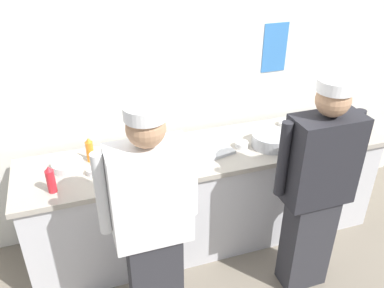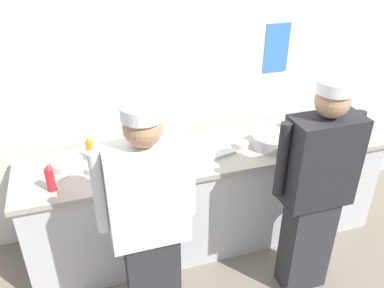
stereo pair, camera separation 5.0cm
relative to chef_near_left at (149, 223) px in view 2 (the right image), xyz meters
name	(u,v)px [view 2 (the right image)]	position (x,y,z in m)	size (l,w,h in m)	color
ground_plane	(221,265)	(0.62, 0.33, -0.88)	(9.00, 9.00, 0.00)	slate
wall_back	(191,70)	(0.62, 1.15, 0.50)	(4.56, 0.11, 2.76)	silver
prep_counter	(208,196)	(0.62, 0.69, -0.44)	(2.91, 0.67, 0.89)	silver
chef_near_left	(149,223)	(0.00, 0.00, 0.00)	(0.60, 0.24, 1.65)	#2D2D33
chef_center	(316,188)	(1.14, 0.01, 0.00)	(0.60, 0.24, 1.65)	#2D2D33
plate_stack_front	(315,135)	(1.50, 0.59, 0.05)	(0.25, 0.25, 0.10)	white
plate_stack_rear	(68,164)	(-0.44, 0.76, 0.03)	(0.22, 0.22, 0.06)	white
mixing_bowl_steel	(271,141)	(1.11, 0.60, 0.05)	(0.30, 0.30, 0.10)	#B7BABF
sheet_tray	(198,151)	(0.53, 0.68, 0.01)	(0.48, 0.33, 0.02)	#B7BABF
squeeze_bottle_primary	(90,149)	(-0.27, 0.82, 0.10)	(0.06, 0.06, 0.19)	orange
squeeze_bottle_secondary	(360,128)	(1.86, 0.53, 0.09)	(0.06, 0.06, 0.18)	orange
squeeze_bottle_spare	(50,178)	(-0.55, 0.51, 0.10)	(0.06, 0.06, 0.20)	red
ramekin_green_sauce	(286,124)	(1.39, 0.88, 0.02)	(0.10, 0.10, 0.04)	white
ramekin_yellow_sauce	(242,145)	(0.88, 0.65, 0.03)	(0.10, 0.10, 0.05)	white
ramekin_orange_sauce	(92,170)	(-0.28, 0.64, 0.03)	(0.09, 0.09, 0.04)	white
deli_cup	(160,161)	(0.20, 0.56, 0.06)	(0.09, 0.09, 0.11)	white
chefs_knife	(115,163)	(-0.11, 0.71, 0.01)	(0.28, 0.03, 0.02)	#B7BABF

